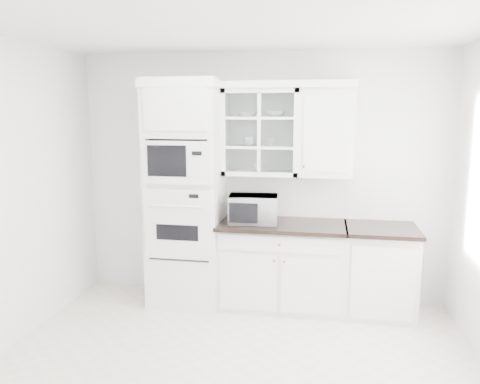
# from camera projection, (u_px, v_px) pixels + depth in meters

# --- Properties ---
(ground) EXTENTS (4.00, 3.50, 0.01)m
(ground) POSITION_uv_depth(u_px,v_px,m) (229.00, 376.00, 3.69)
(ground) COLOR beige
(ground) RESTS_ON ground
(room_shell) EXTENTS (4.00, 3.50, 2.70)m
(room_shell) POSITION_uv_depth(u_px,v_px,m) (238.00, 147.00, 3.81)
(room_shell) COLOR white
(room_shell) RESTS_ON ground
(oven_column) EXTENTS (0.76, 0.68, 2.40)m
(oven_column) POSITION_uv_depth(u_px,v_px,m) (186.00, 194.00, 4.99)
(oven_column) COLOR white
(oven_column) RESTS_ON ground
(base_cabinet_run) EXTENTS (1.32, 0.67, 0.92)m
(base_cabinet_run) POSITION_uv_depth(u_px,v_px,m) (282.00, 264.00, 4.97)
(base_cabinet_run) COLOR white
(base_cabinet_run) RESTS_ON ground
(extra_base_cabinet) EXTENTS (0.72, 0.67, 0.92)m
(extra_base_cabinet) POSITION_uv_depth(u_px,v_px,m) (379.00, 270.00, 4.79)
(extra_base_cabinet) COLOR white
(extra_base_cabinet) RESTS_ON ground
(upper_cabinet_glass) EXTENTS (0.80, 0.33, 0.90)m
(upper_cabinet_glass) POSITION_uv_depth(u_px,v_px,m) (261.00, 132.00, 4.91)
(upper_cabinet_glass) COLOR white
(upper_cabinet_glass) RESTS_ON room_shell
(upper_cabinet_solid) EXTENTS (0.55, 0.33, 0.90)m
(upper_cabinet_solid) POSITION_uv_depth(u_px,v_px,m) (326.00, 133.00, 4.79)
(upper_cabinet_solid) COLOR white
(upper_cabinet_solid) RESTS_ON room_shell
(crown_molding) EXTENTS (2.14, 0.38, 0.07)m
(crown_molding) POSITION_uv_depth(u_px,v_px,m) (251.00, 85.00, 4.82)
(crown_molding) COLOR white
(crown_molding) RESTS_ON room_shell
(countertop_microwave) EXTENTS (0.54, 0.46, 0.29)m
(countertop_microwave) POSITION_uv_depth(u_px,v_px,m) (253.00, 209.00, 4.88)
(countertop_microwave) COLOR white
(countertop_microwave) RESTS_ON base_cabinet_run
(bowl_a) EXTENTS (0.23, 0.23, 0.05)m
(bowl_a) POSITION_uv_depth(u_px,v_px,m) (247.00, 114.00, 4.90)
(bowl_a) COLOR white
(bowl_a) RESTS_ON upper_cabinet_glass
(bowl_b) EXTENTS (0.23, 0.23, 0.06)m
(bowl_b) POSITION_uv_depth(u_px,v_px,m) (276.00, 114.00, 4.86)
(bowl_b) COLOR white
(bowl_b) RESTS_ON upper_cabinet_glass
(cup_a) EXTENTS (0.15, 0.15, 0.10)m
(cup_a) POSITION_uv_depth(u_px,v_px,m) (249.00, 141.00, 4.93)
(cup_a) COLOR white
(cup_a) RESTS_ON upper_cabinet_glass
(cup_b) EXTENTS (0.11, 0.11, 0.09)m
(cup_b) POSITION_uv_depth(u_px,v_px,m) (270.00, 142.00, 4.90)
(cup_b) COLOR white
(cup_b) RESTS_ON upper_cabinet_glass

